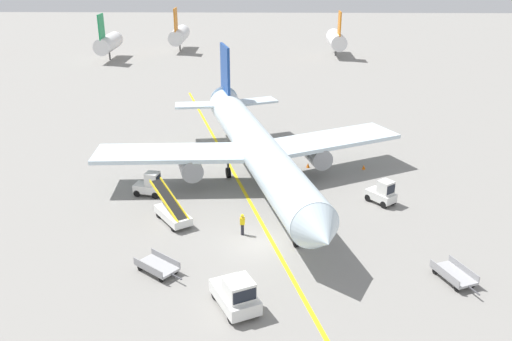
% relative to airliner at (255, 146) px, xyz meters
% --- Properties ---
extents(ground_plane, '(300.00, 300.00, 0.00)m').
position_rel_airliner_xyz_m(ground_plane, '(0.66, -11.16, -3.42)').
color(ground_plane, gray).
extents(taxi_line_yellow, '(21.36, 77.26, 0.01)m').
position_rel_airliner_xyz_m(taxi_line_yellow, '(0.14, -6.16, -3.41)').
color(taxi_line_yellow, yellow).
rests_on(taxi_line_yellow, ground).
extents(airliner, '(27.85, 34.80, 10.10)m').
position_rel_airliner_xyz_m(airliner, '(0.00, 0.00, 0.00)').
color(airliner, silver).
rests_on(airliner, ground).
extents(pushback_tug, '(3.30, 4.07, 2.20)m').
position_rel_airliner_xyz_m(pushback_tug, '(-0.69, -18.90, -2.42)').
color(pushback_tug, silver).
rests_on(pushback_tug, ground).
extents(baggage_tug_near_wing, '(2.63, 1.81, 2.10)m').
position_rel_airliner_xyz_m(baggage_tug_near_wing, '(-8.90, -3.19, -2.49)').
color(baggage_tug_near_wing, silver).
rests_on(baggage_tug_near_wing, ground).
extents(baggage_tug_by_cargo_door, '(2.52, 2.68, 2.10)m').
position_rel_airliner_xyz_m(baggage_tug_by_cargo_door, '(10.60, -4.41, -2.49)').
color(baggage_tug_by_cargo_door, silver).
rests_on(baggage_tug_by_cargo_door, ground).
extents(belt_loader_forward_hold, '(3.86, 4.83, 2.59)m').
position_rel_airliner_xyz_m(belt_loader_forward_hold, '(-6.23, -7.96, -2.64)').
color(belt_loader_forward_hold, silver).
rests_on(belt_loader_forward_hold, ground).
extents(baggage_cart_loaded, '(3.44, 2.98, 0.94)m').
position_rel_airliner_xyz_m(baggage_cart_loaded, '(-6.06, -15.13, -2.95)').
color(baggage_cart_loaded, '#A5A5A8').
rests_on(baggage_cart_loaded, ground).
extents(baggage_cart_empty_trailing, '(2.50, 3.78, 0.94)m').
position_rel_airliner_xyz_m(baggage_cart_empty_trailing, '(12.97, -15.69, -2.95)').
color(baggage_cart_empty_trailing, '#A5A5A8').
rests_on(baggage_cart_empty_trailing, ground).
extents(ground_crew_marshaller, '(0.36, 0.24, 1.70)m').
position_rel_airliner_xyz_m(ground_crew_marshaller, '(-0.72, -9.98, -2.51)').
color(ground_crew_marshaller, '#26262D').
rests_on(ground_crew_marshaller, ground).
extents(safety_cone_nose_left, '(0.36, 0.36, 0.44)m').
position_rel_airliner_xyz_m(safety_cone_nose_left, '(10.33, 3.13, -3.20)').
color(safety_cone_nose_left, orange).
rests_on(safety_cone_nose_left, ground).
extents(safety_cone_nose_right, '(0.36, 0.36, 0.44)m').
position_rel_airliner_xyz_m(safety_cone_nose_right, '(5.02, 3.47, -3.20)').
color(safety_cone_nose_right, orange).
rests_on(safety_cone_nose_right, ground).
extents(safety_cone_wingtip_left, '(0.36, 0.36, 0.44)m').
position_rel_airliner_xyz_m(safety_cone_wingtip_left, '(-0.84, -7.43, -3.20)').
color(safety_cone_wingtip_left, orange).
rests_on(safety_cone_wingtip_left, ground).
extents(distant_aircraft_mid_left, '(3.00, 10.10, 8.80)m').
position_rel_airliner_xyz_m(distant_aircraft_mid_left, '(-28.78, 57.18, -0.20)').
color(distant_aircraft_mid_left, silver).
rests_on(distant_aircraft_mid_left, ground).
extents(distant_aircraft_mid_right, '(3.00, 10.10, 8.80)m').
position_rel_airliner_xyz_m(distant_aircraft_mid_right, '(-17.06, 67.59, -0.20)').
color(distant_aircraft_mid_right, silver).
rests_on(distant_aircraft_mid_right, ground).
extents(distant_aircraft_far_right, '(3.00, 10.10, 8.80)m').
position_rel_airliner_xyz_m(distant_aircraft_far_right, '(14.39, 62.31, -0.20)').
color(distant_aircraft_far_right, silver).
rests_on(distant_aircraft_far_right, ground).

